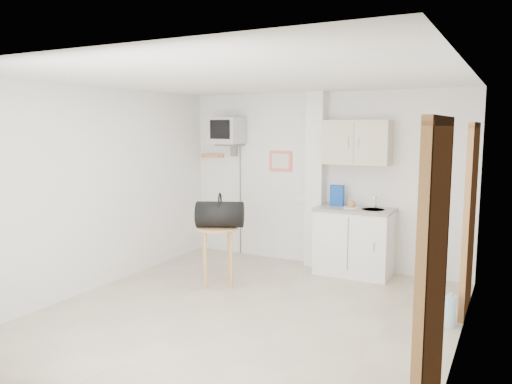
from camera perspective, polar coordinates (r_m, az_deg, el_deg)
The scene contains 7 objects.
ground at distance 5.56m, azimuth -1.02°, elevation -13.75°, with size 4.50×4.50×0.00m, color #B3A88D.
room_envelope at distance 5.17m, azimuth 1.75°, elevation 2.20°, with size 4.24×4.54×2.55m.
kitchenette at distance 6.93m, azimuth 11.21°, elevation -2.71°, with size 1.03×0.58×2.10m.
crt_television at distance 7.66m, azimuth -3.28°, elevation 6.91°, with size 0.44×0.45×2.15m.
round_table at distance 6.38m, azimuth -4.47°, elevation -5.12°, with size 0.53×0.53×0.75m.
duffel_bag at distance 6.30m, azimuth -4.15°, elevation -2.53°, with size 0.67×0.54×0.44m.
water_bottle at distance 5.54m, azimuth 21.28°, elevation -12.58°, with size 0.12×0.12×0.36m.
Camera 1 is at (2.50, -4.54, 2.02)m, focal length 35.00 mm.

